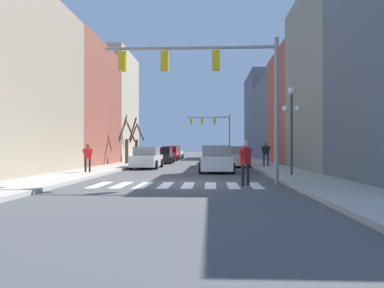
{
  "coord_description": "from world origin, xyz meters",
  "views": [
    {
      "loc": [
        1.35,
        -15.98,
        1.53
      ],
      "look_at": [
        -0.42,
        20.15,
        1.85
      ],
      "focal_mm": 35.0,
      "sensor_mm": 36.0,
      "label": 1
    }
  ],
  "objects_px": {
    "car_parked_right_far": "(216,160)",
    "car_at_intersection": "(170,154)",
    "traffic_signal_near": "(211,75)",
    "pedestrian_near_right_corner": "(245,159)",
    "traffic_signal_far": "(214,126)",
    "car_driving_away_lane": "(175,153)",
    "car_parked_right_mid": "(162,156)",
    "pedestrian_waiting_at_curb": "(266,152)",
    "car_parked_left_far": "(234,157)",
    "pedestrian_crossing_street": "(88,155)",
    "street_tree_left_mid": "(127,143)",
    "car_parked_right_near": "(147,158)",
    "street_lamp_right_corner": "(291,113)",
    "street_tree_right_near": "(136,143)"
  },
  "relations": [
    {
      "from": "car_parked_right_far",
      "to": "car_at_intersection",
      "type": "bearing_deg",
      "value": 14.09
    },
    {
      "from": "traffic_signal_near",
      "to": "pedestrian_near_right_corner",
      "type": "distance_m",
      "value": 3.9
    },
    {
      "from": "traffic_signal_far",
      "to": "car_driving_away_lane",
      "type": "height_order",
      "value": "traffic_signal_far"
    },
    {
      "from": "car_parked_right_mid",
      "to": "pedestrian_waiting_at_curb",
      "type": "relative_size",
      "value": 2.4
    },
    {
      "from": "traffic_signal_near",
      "to": "car_at_intersection",
      "type": "bearing_deg",
      "value": 99.74
    },
    {
      "from": "car_parked_left_far",
      "to": "pedestrian_crossing_street",
      "type": "distance_m",
      "value": 12.52
    },
    {
      "from": "car_driving_away_lane",
      "to": "street_tree_left_mid",
      "type": "distance_m",
      "value": 17.65
    },
    {
      "from": "car_parked_right_near",
      "to": "pedestrian_near_right_corner",
      "type": "relative_size",
      "value": 2.63
    },
    {
      "from": "traffic_signal_near",
      "to": "car_parked_right_far",
      "type": "distance_m",
      "value": 8.19
    },
    {
      "from": "pedestrian_near_right_corner",
      "to": "pedestrian_waiting_at_curb",
      "type": "distance_m",
      "value": 13.23
    },
    {
      "from": "street_lamp_right_corner",
      "to": "car_parked_right_mid",
      "type": "xyz_separation_m",
      "value": [
        -8.67,
        16.31,
        -2.55
      ]
    },
    {
      "from": "pedestrian_near_right_corner",
      "to": "pedestrian_waiting_at_curb",
      "type": "bearing_deg",
      "value": -146.0
    },
    {
      "from": "car_parked_left_far",
      "to": "car_parked_right_mid",
      "type": "bearing_deg",
      "value": 48.09
    },
    {
      "from": "car_parked_right_near",
      "to": "street_tree_left_mid",
      "type": "bearing_deg",
      "value": 29.02
    },
    {
      "from": "pedestrian_near_right_corner",
      "to": "pedestrian_crossing_street",
      "type": "height_order",
      "value": "pedestrian_near_right_corner"
    },
    {
      "from": "street_lamp_right_corner",
      "to": "street_tree_left_mid",
      "type": "distance_m",
      "value": 16.94
    },
    {
      "from": "pedestrian_near_right_corner",
      "to": "pedestrian_crossing_street",
      "type": "bearing_deg",
      "value": -78.5
    },
    {
      "from": "car_parked_right_mid",
      "to": "street_tree_left_mid",
      "type": "bearing_deg",
      "value": 145.27
    },
    {
      "from": "street_tree_left_mid",
      "to": "car_parked_right_mid",
      "type": "bearing_deg",
      "value": 55.27
    },
    {
      "from": "car_parked_left_far",
      "to": "car_driving_away_lane",
      "type": "bearing_deg",
      "value": 18.43
    },
    {
      "from": "car_parked_right_far",
      "to": "street_tree_right_near",
      "type": "relative_size",
      "value": 1.06
    },
    {
      "from": "car_driving_away_lane",
      "to": "pedestrian_waiting_at_curb",
      "type": "xyz_separation_m",
      "value": [
        8.72,
        -21.15,
        0.37
      ]
    },
    {
      "from": "car_parked_right_far",
      "to": "car_parked_right_near",
      "type": "relative_size",
      "value": 0.98
    },
    {
      "from": "car_parked_right_far",
      "to": "pedestrian_near_right_corner",
      "type": "relative_size",
      "value": 2.58
    },
    {
      "from": "pedestrian_waiting_at_curb",
      "to": "street_tree_left_mid",
      "type": "bearing_deg",
      "value": 150.51
    },
    {
      "from": "pedestrian_crossing_street",
      "to": "street_tree_left_mid",
      "type": "relative_size",
      "value": 0.38
    },
    {
      "from": "car_parked_right_near",
      "to": "pedestrian_crossing_street",
      "type": "xyz_separation_m",
      "value": [
        -2.26,
        -6.42,
        0.35
      ]
    },
    {
      "from": "traffic_signal_far",
      "to": "car_at_intersection",
      "type": "relative_size",
      "value": 1.43
    },
    {
      "from": "car_parked_left_far",
      "to": "car_parked_right_far",
      "type": "xyz_separation_m",
      "value": [
        -1.52,
        -6.5,
        0.02
      ]
    },
    {
      "from": "traffic_signal_near",
      "to": "street_lamp_right_corner",
      "type": "relative_size",
      "value": 1.67
    },
    {
      "from": "car_parked_left_far",
      "to": "car_at_intersection",
      "type": "xyz_separation_m",
      "value": [
        -6.51,
        13.38,
        0.01
      ]
    },
    {
      "from": "pedestrian_waiting_at_curb",
      "to": "street_tree_right_near",
      "type": "height_order",
      "value": "street_tree_right_near"
    },
    {
      "from": "traffic_signal_near",
      "to": "car_parked_right_far",
      "type": "height_order",
      "value": "traffic_signal_near"
    },
    {
      "from": "car_driving_away_lane",
      "to": "traffic_signal_near",
      "type": "bearing_deg",
      "value": -172.04
    },
    {
      "from": "street_tree_right_near",
      "to": "car_parked_right_near",
      "type": "bearing_deg",
      "value": -73.95
    },
    {
      "from": "car_driving_away_lane",
      "to": "pedestrian_near_right_corner",
      "type": "xyz_separation_m",
      "value": [
        6.0,
        -34.09,
        0.24
      ]
    },
    {
      "from": "traffic_signal_near",
      "to": "car_parked_right_near",
      "type": "xyz_separation_m",
      "value": [
        -4.65,
        11.21,
        -3.87
      ]
    },
    {
      "from": "pedestrian_near_right_corner",
      "to": "car_parked_right_far",
      "type": "bearing_deg",
      "value": -126.92
    },
    {
      "from": "street_lamp_right_corner",
      "to": "car_parked_right_near",
      "type": "relative_size",
      "value": 0.94
    },
    {
      "from": "car_parked_left_far",
      "to": "car_driving_away_lane",
      "type": "distance_m",
      "value": 20.56
    },
    {
      "from": "car_parked_left_far",
      "to": "street_tree_right_near",
      "type": "relative_size",
      "value": 1.09
    },
    {
      "from": "car_parked_left_far",
      "to": "street_lamp_right_corner",
      "type": "bearing_deg",
      "value": -168.16
    },
    {
      "from": "traffic_signal_far",
      "to": "street_tree_right_near",
      "type": "bearing_deg",
      "value": -113.41
    },
    {
      "from": "car_driving_away_lane",
      "to": "car_parked_right_near",
      "type": "distance_m",
      "value": 22.02
    },
    {
      "from": "traffic_signal_far",
      "to": "car_parked_right_near",
      "type": "height_order",
      "value": "traffic_signal_far"
    },
    {
      "from": "car_driving_away_lane",
      "to": "car_parked_right_far",
      "type": "relative_size",
      "value": 0.98
    },
    {
      "from": "car_parked_right_far",
      "to": "pedestrian_waiting_at_curb",
      "type": "bearing_deg",
      "value": -37.67
    },
    {
      "from": "traffic_signal_near",
      "to": "car_parked_right_mid",
      "type": "relative_size",
      "value": 1.74
    },
    {
      "from": "street_tree_right_near",
      "to": "car_parked_right_mid",
      "type": "bearing_deg",
      "value": -22.16
    },
    {
      "from": "street_tree_left_mid",
      "to": "traffic_signal_far",
      "type": "bearing_deg",
      "value": 71.53
    }
  ]
}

